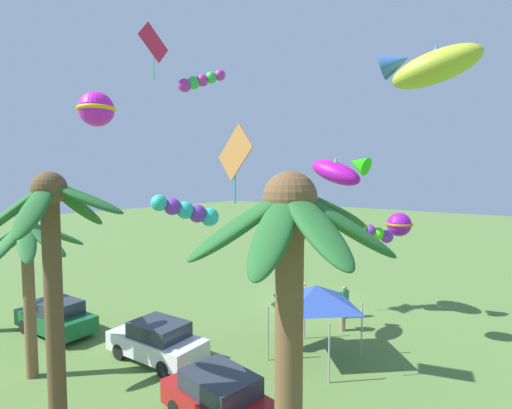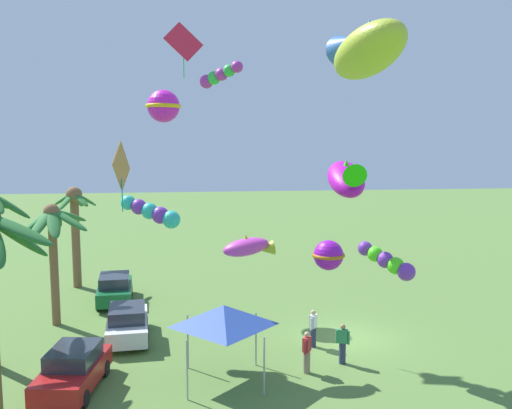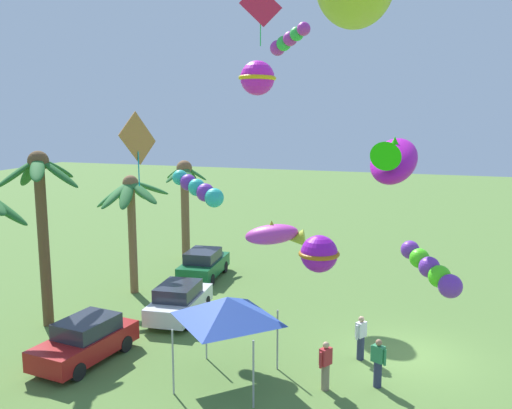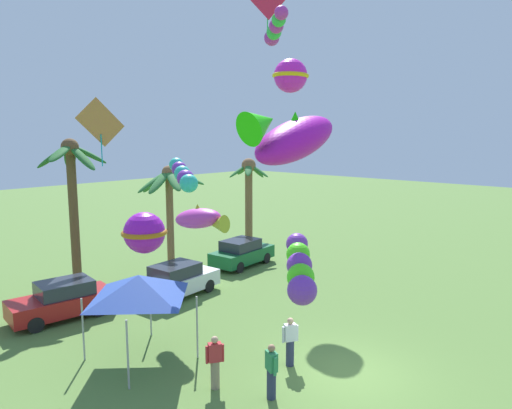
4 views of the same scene
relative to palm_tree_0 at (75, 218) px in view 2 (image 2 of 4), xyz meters
The scene contains 20 objects.
ground_plane 16.97m from the palm_tree_0, 126.04° to the right, with size 120.00×120.00×0.00m, color #567A38.
palm_tree_0 is the anchor object (origin of this frame).
palm_tree_1 6.54m from the palm_tree_0, behind, with size 3.51×3.45×5.70m.
parked_car_0 5.31m from the palm_tree_0, 142.38° to the right, with size 4.03×2.02×1.51m.
parked_car_1 14.19m from the palm_tree_0, 169.64° to the right, with size 4.09×2.20×1.51m.
parked_car_2 10.20m from the palm_tree_0, 156.68° to the right, with size 4.03×2.03×1.51m.
spectator_0 17.80m from the palm_tree_0, 134.87° to the right, with size 0.37×0.51×1.59m.
spectator_1 16.01m from the palm_tree_0, 132.14° to the right, with size 0.49×0.39×1.59m.
spectator_2 17.27m from the palm_tree_0, 140.22° to the right, with size 0.48×0.39×1.59m.
festival_tent 15.60m from the palm_tree_0, 150.07° to the right, with size 2.86×2.86×2.85m.
kite_fish_0 14.68m from the palm_tree_0, 143.06° to the right, with size 1.20×2.17×0.93m.
kite_tube_1 10.74m from the palm_tree_0, 151.75° to the right, with size 1.50×2.50×1.31m.
kite_tube_2 19.05m from the palm_tree_0, 133.32° to the right, with size 1.93×1.76×1.23m.
kite_fish_3 21.37m from the palm_tree_0, 143.63° to the right, with size 4.21×2.22×2.12m.
kite_diamond_4 13.72m from the palm_tree_0, 161.40° to the right, with size 1.78×0.41×2.53m.
kite_ball_5 18.97m from the palm_tree_0, 144.33° to the right, with size 1.52×1.52×0.97m.
kite_tube_6 12.92m from the palm_tree_0, 131.09° to the right, with size 1.59×1.90×1.15m.
kite_fish_7 17.57m from the palm_tree_0, 133.26° to the right, with size 3.35×1.60×1.86m.
kite_ball_8 8.50m from the palm_tree_0, 115.36° to the right, with size 2.42×2.42×1.70m.
kite_diamond_9 12.37m from the palm_tree_0, 131.29° to the right, with size 0.31×1.86×2.60m.
Camera 2 is at (-23.48, 6.58, 9.04)m, focal length 40.26 mm.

